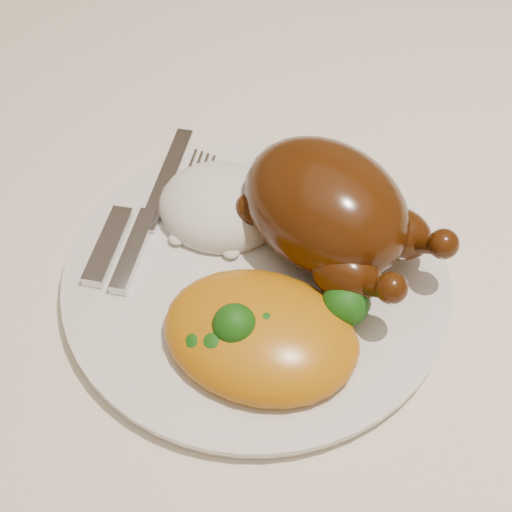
% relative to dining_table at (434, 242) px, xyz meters
% --- Properties ---
extents(floor, '(4.00, 4.00, 0.00)m').
position_rel_dining_table_xyz_m(floor, '(0.00, 0.00, -0.67)').
color(floor, '#58331E').
rests_on(floor, ground).
extents(dining_table, '(1.60, 0.90, 0.76)m').
position_rel_dining_table_xyz_m(dining_table, '(0.00, 0.00, 0.00)').
color(dining_table, brown).
rests_on(dining_table, floor).
extents(tablecloth, '(1.73, 1.03, 0.18)m').
position_rel_dining_table_xyz_m(tablecloth, '(0.00, 0.00, 0.07)').
color(tablecloth, beige).
rests_on(tablecloth, dining_table).
extents(dinner_plate, '(0.40, 0.40, 0.01)m').
position_rel_dining_table_xyz_m(dinner_plate, '(-0.11, -0.20, 0.11)').
color(dinner_plate, silver).
rests_on(dinner_plate, tablecloth).
extents(roast_chicken, '(0.19, 0.15, 0.09)m').
position_rel_dining_table_xyz_m(roast_chicken, '(-0.07, -0.15, 0.16)').
color(roast_chicken, '#431F07').
rests_on(roast_chicken, dinner_plate).
extents(rice_mound, '(0.12, 0.11, 0.06)m').
position_rel_dining_table_xyz_m(rice_mound, '(-0.16, -0.16, 0.13)').
color(rice_mound, white).
rests_on(rice_mound, dinner_plate).
extents(mac_and_cheese, '(0.16, 0.13, 0.06)m').
position_rel_dining_table_xyz_m(mac_and_cheese, '(-0.07, -0.26, 0.13)').
color(mac_and_cheese, '#C3780C').
rests_on(mac_and_cheese, dinner_plate).
extents(cutlery, '(0.06, 0.20, 0.01)m').
position_rel_dining_table_xyz_m(cutlery, '(-0.22, -0.20, 0.12)').
color(cutlery, silver).
rests_on(cutlery, dinner_plate).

